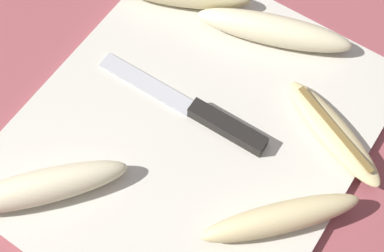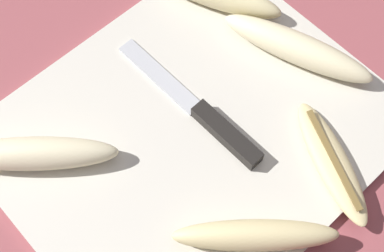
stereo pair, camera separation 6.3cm
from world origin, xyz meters
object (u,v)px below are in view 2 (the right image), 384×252
object	(u,v)px
knife	(213,122)
banana_bright_far	(33,154)
banana_pale_long	(297,48)
banana_mellow_near	(331,162)
banana_ripe_center	(255,235)

from	to	relation	value
knife	banana_bright_far	world-z (taller)	banana_bright_far
banana_pale_long	banana_mellow_near	world-z (taller)	banana_pale_long
banana_mellow_near	banana_ripe_center	distance (m)	0.13
banana_pale_long	banana_ripe_center	world-z (taller)	banana_pale_long
knife	banana_mellow_near	size ratio (longest dim) A/B	1.43
banana_pale_long	banana_ripe_center	bearing A→B (deg)	-148.01
banana_pale_long	banana_mellow_near	distance (m)	0.15
knife	banana_bright_far	xyz separation A→B (m)	(-0.18, 0.11, 0.01)
banana_pale_long	banana_ripe_center	distance (m)	0.24
banana_ripe_center	banana_pale_long	bearing A→B (deg)	31.99
banana_pale_long	banana_bright_far	world-z (taller)	same
banana_mellow_near	banana_ripe_center	xyz separation A→B (m)	(-0.13, -0.00, 0.01)
knife	banana_mellow_near	bearing A→B (deg)	-64.80
banana_pale_long	banana_mellow_near	size ratio (longest dim) A/B	1.23
banana_bright_far	banana_pale_long	bearing A→B (deg)	-18.17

